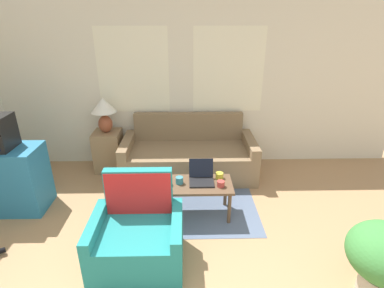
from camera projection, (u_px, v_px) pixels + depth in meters
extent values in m
cube|color=silver|center=(187.00, 86.00, 4.76)|extent=(6.93, 0.05, 2.60)
cube|color=white|center=(133.00, 71.00, 4.62)|extent=(1.10, 0.01, 1.30)
cube|color=white|center=(229.00, 70.00, 4.65)|extent=(1.10, 0.01, 1.30)
cube|color=slate|center=(195.00, 192.00, 4.31)|extent=(1.60, 2.00, 0.01)
cube|color=#846B4C|center=(189.00, 162.00, 4.69)|extent=(1.75, 0.91, 0.45)
cube|color=#846B4C|center=(188.00, 139.00, 4.97)|extent=(1.75, 0.12, 0.90)
cube|color=#846B4C|center=(128.00, 158.00, 4.65)|extent=(0.14, 0.91, 0.60)
cube|color=#846B4C|center=(249.00, 157.00, 4.68)|extent=(0.14, 0.91, 0.60)
cube|color=teal|center=(138.00, 247.00, 2.98)|extent=(0.69, 0.71, 0.43)
cube|color=teal|center=(140.00, 208.00, 3.16)|extent=(0.69, 0.10, 0.92)
cube|color=teal|center=(97.00, 243.00, 2.95)|extent=(0.10, 0.71, 0.55)
cube|color=teal|center=(177.00, 241.00, 2.97)|extent=(0.10, 0.71, 0.55)
cube|color=red|center=(139.00, 202.00, 3.07)|extent=(0.67, 0.01, 0.66)
cube|color=teal|center=(1.00, 179.00, 3.79)|extent=(1.07, 0.51, 0.86)
cube|color=#937551|center=(109.00, 151.00, 4.83)|extent=(0.42, 0.42, 0.65)
ellipsoid|color=brown|center=(105.00, 124.00, 4.65)|extent=(0.22, 0.22, 0.27)
cylinder|color=tan|center=(104.00, 114.00, 4.59)|extent=(0.02, 0.02, 0.06)
cone|color=white|center=(103.00, 105.00, 4.53)|extent=(0.38, 0.38, 0.22)
cube|color=brown|center=(196.00, 185.00, 3.66)|extent=(0.89, 0.47, 0.03)
cylinder|color=brown|center=(164.00, 209.00, 3.57)|extent=(0.04, 0.04, 0.41)
cylinder|color=brown|center=(229.00, 208.00, 3.59)|extent=(0.04, 0.04, 0.41)
cylinder|color=brown|center=(165.00, 192.00, 3.91)|extent=(0.04, 0.04, 0.41)
cylinder|color=brown|center=(225.00, 192.00, 3.93)|extent=(0.04, 0.04, 0.41)
cube|color=black|center=(202.00, 182.00, 3.66)|extent=(0.30, 0.24, 0.02)
cube|color=black|center=(201.00, 168.00, 3.75)|extent=(0.30, 0.07, 0.23)
cylinder|color=teal|center=(179.00, 180.00, 3.65)|extent=(0.09, 0.09, 0.08)
cylinder|color=gold|center=(219.00, 175.00, 3.77)|extent=(0.10, 0.10, 0.07)
cylinder|color=#B23D38|center=(221.00, 184.00, 3.58)|extent=(0.09, 0.09, 0.07)
cube|color=black|center=(169.00, 188.00, 3.55)|extent=(0.09, 0.16, 0.02)
cylinder|color=#BCB2A3|center=(377.00, 284.00, 2.70)|extent=(0.33, 0.33, 0.21)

